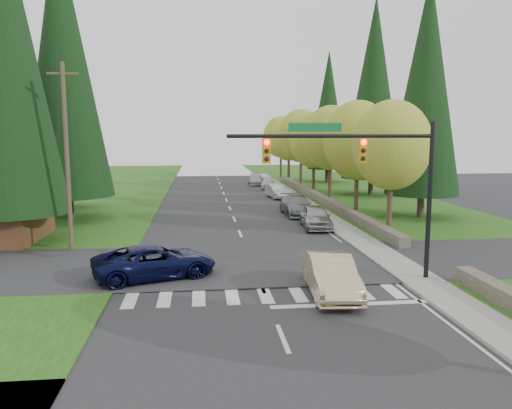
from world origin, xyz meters
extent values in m
plane|color=#28282B|center=(0.00, 0.00, 0.00)|extent=(120.00, 120.00, 0.00)
cube|color=#224D14|center=(13.00, 20.00, 0.03)|extent=(14.00, 110.00, 0.06)
cube|color=#224D14|center=(-13.00, 20.00, 0.03)|extent=(14.00, 110.00, 0.06)
cube|color=#28282B|center=(0.00, 8.00, 0.00)|extent=(120.00, 8.00, 0.10)
cube|color=gray|center=(6.90, 22.00, 0.07)|extent=(1.80, 80.00, 0.13)
cube|color=gray|center=(6.05, 22.00, 0.07)|extent=(0.20, 80.00, 0.13)
cube|color=#4C4438|center=(8.60, 30.00, 0.35)|extent=(0.70, 40.00, 0.70)
cylinder|color=black|center=(7.20, 4.50, 3.40)|extent=(0.20, 0.20, 6.80)
cylinder|color=black|center=(2.90, 4.50, 6.20)|extent=(8.60, 0.16, 0.16)
cube|color=#0C662D|center=(2.20, 4.55, 6.55)|extent=(2.20, 0.04, 0.35)
cube|color=#BF8C0C|center=(4.20, 4.50, 5.60)|extent=(0.32, 0.24, 1.00)
sphere|color=#FF0C05|center=(4.20, 4.36, 5.95)|extent=(0.22, 0.22, 0.22)
cube|color=#BF8C0C|center=(0.20, 4.50, 5.60)|extent=(0.32, 0.24, 1.00)
sphere|color=#FF0C05|center=(0.20, 4.36, 5.95)|extent=(0.22, 0.22, 0.22)
cylinder|color=#473828|center=(-9.50, 12.00, 5.00)|extent=(0.24, 0.24, 10.00)
cube|color=#473828|center=(-9.50, 12.00, 9.40)|extent=(1.60, 0.10, 0.12)
cylinder|color=#38281C|center=(9.20, 14.00, 2.38)|extent=(0.32, 0.32, 4.76)
ellipsoid|color=olive|center=(9.20, 14.00, 5.61)|extent=(4.80, 4.80, 5.52)
cylinder|color=#38281C|center=(9.30, 21.00, 2.46)|extent=(0.32, 0.32, 4.93)
ellipsoid|color=olive|center=(9.30, 21.00, 5.81)|extent=(5.20, 5.20, 5.98)
cylinder|color=#38281C|center=(9.10, 28.00, 2.52)|extent=(0.32, 0.32, 5.04)
ellipsoid|color=olive|center=(9.10, 28.00, 5.94)|extent=(5.00, 5.00, 5.75)
cylinder|color=#38281C|center=(9.20, 35.00, 2.41)|extent=(0.32, 0.32, 4.82)
ellipsoid|color=olive|center=(9.20, 35.00, 5.68)|extent=(5.00, 5.00, 5.75)
cylinder|color=#38281C|center=(9.30, 42.00, 2.58)|extent=(0.32, 0.32, 5.15)
ellipsoid|color=olive|center=(9.30, 42.00, 6.07)|extent=(5.40, 5.40, 6.21)
cylinder|color=#38281C|center=(9.10, 49.00, 2.35)|extent=(0.32, 0.32, 4.70)
ellipsoid|color=olive|center=(9.10, 49.00, 5.54)|extent=(4.80, 4.80, 5.52)
cylinder|color=#38281C|center=(9.20, 56.00, 2.49)|extent=(0.32, 0.32, 4.98)
ellipsoid|color=olive|center=(9.20, 56.00, 5.87)|extent=(5.20, 5.20, 5.98)
cylinder|color=#38281C|center=(-13.00, 14.00, 1.00)|extent=(0.50, 0.50, 2.00)
cone|color=black|center=(-13.00, 14.00, 10.80)|extent=(6.12, 6.12, 18.00)
cylinder|color=#38281C|center=(-12.00, 22.00, 1.00)|extent=(0.50, 0.50, 2.00)
cone|color=black|center=(-12.00, 22.00, 11.30)|extent=(6.46, 6.46, 19.00)
cylinder|color=#38281C|center=(-14.00, 28.00, 1.00)|extent=(0.50, 0.50, 2.00)
cone|color=black|center=(-14.00, 28.00, 10.30)|extent=(5.78, 5.78, 17.00)
cylinder|color=#38281C|center=(14.00, 20.00, 1.00)|extent=(0.50, 0.50, 2.00)
cone|color=black|center=(14.00, 20.00, 9.80)|extent=(5.44, 5.44, 16.00)
cylinder|color=#38281C|center=(15.00, 34.00, 1.00)|extent=(0.50, 0.50, 2.00)
cone|color=black|center=(15.00, 34.00, 10.80)|extent=(6.12, 6.12, 18.00)
cylinder|color=#38281C|center=(14.00, 48.00, 1.00)|extent=(0.50, 0.50, 2.00)
cone|color=black|center=(14.00, 48.00, 9.30)|extent=(5.10, 5.10, 15.00)
imported|color=beige|center=(2.57, 3.00, 0.79)|extent=(1.97, 4.88, 1.58)
imported|color=#0A0E33|center=(-4.50, 6.08, 0.74)|extent=(5.83, 4.05, 1.48)
imported|color=#A3A4A8|center=(5.21, 16.82, 0.77)|extent=(2.16, 4.66, 1.54)
imported|color=slate|center=(5.00, 22.32, 0.76)|extent=(2.20, 5.25, 1.51)
imported|color=silver|center=(5.05, 32.78, 0.69)|extent=(2.00, 4.34, 1.38)
imported|color=silver|center=(5.34, 41.23, 0.68)|extent=(2.04, 4.15, 1.36)
imported|color=#ACADB1|center=(4.48, 46.05, 0.65)|extent=(1.99, 4.56, 1.31)
camera|label=1|loc=(-2.47, -15.53, 6.29)|focal=35.00mm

